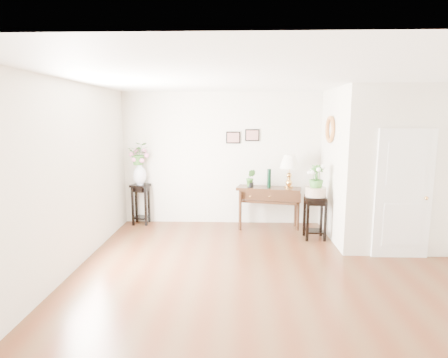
{
  "coord_description": "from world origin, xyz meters",
  "views": [
    {
      "loc": [
        -0.58,
        -5.18,
        2.27
      ],
      "look_at": [
        -0.8,
        1.3,
        1.2
      ],
      "focal_mm": 30.0,
      "sensor_mm": 36.0,
      "label": 1
    }
  ],
  "objects_px": {
    "table_lamp": "(289,170)",
    "plant_stand_a": "(141,204)",
    "console_table": "(268,208)",
    "plant_stand_b": "(315,217)"
  },
  "relations": [
    {
      "from": "console_table",
      "to": "plant_stand_b",
      "type": "xyz_separation_m",
      "value": [
        0.81,
        -0.65,
        -0.02
      ]
    },
    {
      "from": "console_table",
      "to": "plant_stand_a",
      "type": "distance_m",
      "value": 2.72
    },
    {
      "from": "table_lamp",
      "to": "plant_stand_a",
      "type": "distance_m",
      "value": 3.22
    },
    {
      "from": "console_table",
      "to": "plant_stand_a",
      "type": "relative_size",
      "value": 1.49
    },
    {
      "from": "plant_stand_a",
      "to": "plant_stand_b",
      "type": "height_order",
      "value": "plant_stand_a"
    },
    {
      "from": "table_lamp",
      "to": "plant_stand_a",
      "type": "relative_size",
      "value": 0.79
    },
    {
      "from": "console_table",
      "to": "plant_stand_b",
      "type": "bearing_deg",
      "value": -26.24
    },
    {
      "from": "plant_stand_a",
      "to": "plant_stand_b",
      "type": "relative_size",
      "value": 1.06
    },
    {
      "from": "plant_stand_a",
      "to": "plant_stand_b",
      "type": "xyz_separation_m",
      "value": [
        3.52,
        -0.88,
        -0.02
      ]
    },
    {
      "from": "plant_stand_a",
      "to": "table_lamp",
      "type": "bearing_deg",
      "value": -4.11
    }
  ]
}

